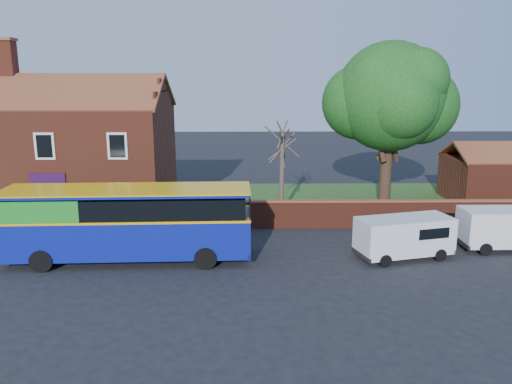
{
  "coord_description": "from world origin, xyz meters",
  "views": [
    {
      "loc": [
        4.3,
        -20.0,
        8.21
      ],
      "look_at": [
        4.63,
        5.0,
        2.54
      ],
      "focal_mm": 35.0,
      "sensor_mm": 36.0,
      "label": 1
    }
  ],
  "objects_px": {
    "van_near": "(404,236)",
    "large_tree": "(390,100)",
    "bus": "(120,220)",
    "van_far": "(509,227)"
  },
  "relations": [
    {
      "from": "van_near",
      "to": "large_tree",
      "type": "xyz_separation_m",
      "value": [
        1.69,
        9.73,
        5.83
      ]
    },
    {
      "from": "bus",
      "to": "van_near",
      "type": "height_order",
      "value": "bus"
    },
    {
      "from": "van_near",
      "to": "van_far",
      "type": "distance_m",
      "value": 5.62
    },
    {
      "from": "bus",
      "to": "van_far",
      "type": "bearing_deg",
      "value": 1.93
    },
    {
      "from": "bus",
      "to": "van_near",
      "type": "xyz_separation_m",
      "value": [
        13.14,
        0.12,
        -0.84
      ]
    },
    {
      "from": "bus",
      "to": "large_tree",
      "type": "distance_m",
      "value": 18.48
    },
    {
      "from": "van_near",
      "to": "large_tree",
      "type": "bearing_deg",
      "value": 65.55
    },
    {
      "from": "bus",
      "to": "large_tree",
      "type": "bearing_deg",
      "value": 31.64
    },
    {
      "from": "van_near",
      "to": "large_tree",
      "type": "relative_size",
      "value": 0.45
    },
    {
      "from": "van_far",
      "to": "bus",
      "type": "bearing_deg",
      "value": -176.13
    }
  ]
}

